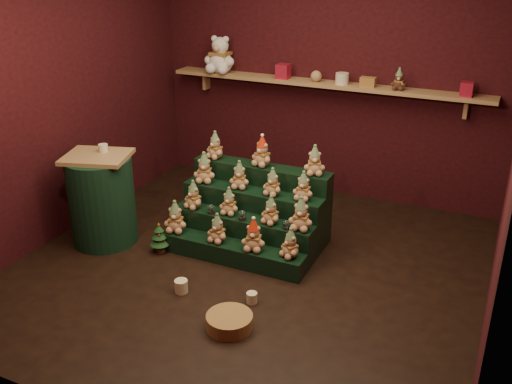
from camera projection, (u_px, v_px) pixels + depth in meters
The scene contains 40 objects.
ground at pixel (249, 267), 5.17m from camera, with size 4.00×4.00×0.00m, color black.
back_wall at pixel (328, 72), 6.32m from camera, with size 4.00×0.10×2.80m, color black.
front_wall at pixel (74, 218), 2.91m from camera, with size 4.00×0.10×2.80m, color black.
left_wall at pixel (54, 93), 5.41m from camera, with size 0.10×4.00×2.80m, color black.
back_shelf at pixel (323, 84), 6.21m from camera, with size 3.60×0.26×0.24m.
riser_tier_front at pixel (232, 253), 5.23m from camera, with size 1.40×0.22×0.18m, color black.
riser_tier_midfront at pixel (242, 234), 5.38m from camera, with size 1.40×0.22×0.36m, color black.
riser_tier_midback at pixel (252, 216), 5.53m from camera, with size 1.40×0.22×0.54m, color black.
riser_tier_back at pixel (262, 199), 5.67m from camera, with size 1.40×0.22×0.72m, color black.
teddy_0 at pixel (175, 217), 5.37m from camera, with size 0.22×0.20×0.30m, color tan, non-canonical shape.
teddy_1 at pixel (217, 228), 5.19m from camera, with size 0.19×0.17×0.27m, color tan, non-canonical shape.
teddy_2 at pixel (254, 235), 5.04m from camera, with size 0.21×0.19×0.30m, color tan, non-canonical shape.
teddy_3 at pixel (291, 243), 4.93m from camera, with size 0.19×0.17×0.27m, color tan, non-canonical shape.
teddy_4 at pixel (193, 195), 5.44m from camera, with size 0.19×0.17×0.27m, color tan, non-canonical shape.
teddy_5 at pixel (229, 201), 5.31m from camera, with size 0.19×0.17×0.26m, color tan, non-canonical shape.
teddy_6 at pixel (271, 210), 5.13m from camera, with size 0.19×0.17×0.26m, color tan, non-canonical shape.
teddy_7 at pixel (301, 214), 5.01m from camera, with size 0.22×0.19×0.30m, color tan, non-canonical shape.
teddy_8 at pixel (204, 168), 5.56m from camera, with size 0.21×0.19×0.30m, color tan, non-canonical shape.
teddy_9 at pixel (239, 175), 5.43m from camera, with size 0.19×0.17×0.27m, color tan, non-canonical shape.
teddy_10 at pixel (273, 182), 5.27m from camera, with size 0.18×0.17×0.26m, color tan, non-canonical shape.
teddy_11 at pixel (303, 186), 5.18m from camera, with size 0.19×0.17×0.27m, color tan, non-canonical shape.
teddy_12 at pixel (215, 145), 5.67m from camera, with size 0.19×0.17×0.27m, color tan, non-canonical shape.
teddy_13 at pixel (262, 151), 5.47m from camera, with size 0.21×0.19×0.29m, color tan, non-canonical shape.
teddy_14 at pixel (315, 160), 5.26m from camera, with size 0.20×0.18×0.28m, color tan, non-canonical shape.
snow_globe_a at pixel (211, 209), 5.35m from camera, with size 0.07×0.07×0.09m.
snow_globe_b at pixel (242, 215), 5.23m from camera, with size 0.07×0.07×0.10m.
snow_globe_c at pixel (286, 225), 5.06m from camera, with size 0.06×0.06×0.09m.
side_table at pixel (102, 199), 5.47m from camera, with size 0.70×0.64×0.90m.
table_ornament at pixel (103, 148), 5.36m from camera, with size 0.09×0.09×0.07m, color beige.
mini_christmas_tree at pixel (159, 237), 5.37m from camera, with size 0.18×0.18×0.31m.
mug_left at pixel (181, 286), 4.78m from camera, with size 0.11×0.11×0.11m, color beige.
mug_right at pixel (252, 298), 4.64m from camera, with size 0.09×0.09×0.09m, color beige.
wicker_basket at pixel (229, 322), 4.32m from camera, with size 0.36×0.36×0.11m, color #AC7C45.
white_bear at pixel (220, 50), 6.55m from camera, with size 0.38×0.34×0.53m, color white, non-canonical shape.
brown_bear at pixel (399, 79), 5.81m from camera, with size 0.16×0.14×0.22m, color #442416, non-canonical shape.
gift_tin_red_a at pixel (283, 71), 6.33m from camera, with size 0.14×0.14×0.16m, color #B31B36.
gift_tin_cream at pixel (342, 79), 6.07m from camera, with size 0.14×0.14×0.12m, color beige.
gift_tin_red_b at pixel (467, 89), 5.58m from camera, with size 0.12×0.12×0.14m, color #B31B36.
shelf_plush_ball at pixel (316, 76), 6.19m from camera, with size 0.12×0.12×0.12m, color tan.
scarf_gift_box at pixel (368, 82), 5.97m from camera, with size 0.16×0.10×0.10m, color #C44D1B.
Camera 1 is at (1.95, -4.03, 2.67)m, focal length 40.00 mm.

